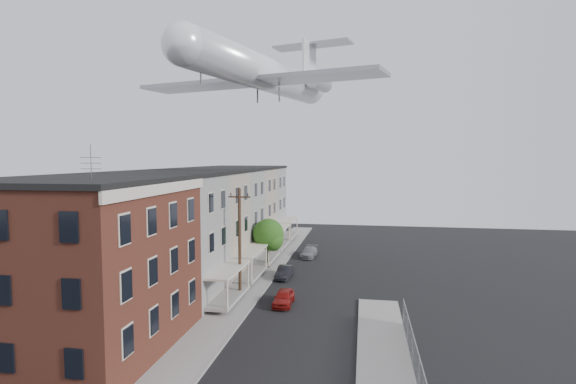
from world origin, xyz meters
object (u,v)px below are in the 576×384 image
object	(u,v)px
car_near	(284,298)
street_tree	(269,236)
car_mid	(284,272)
airplane	(266,74)
utility_pole	(240,242)
car_far	(309,252)

from	to	relation	value
car_near	street_tree	bearing A→B (deg)	107.54
car_mid	airplane	bearing A→B (deg)	-128.95
street_tree	car_near	world-z (taller)	street_tree
car_near	car_mid	xyz separation A→B (m)	(-1.30, 7.70, -0.02)
utility_pole	street_tree	size ratio (longest dim) A/B	1.73
car_far	airplane	size ratio (longest dim) A/B	0.15
car_mid	airplane	distance (m)	18.42
car_near	airplane	distance (m)	19.49
car_mid	airplane	xyz separation A→B (m)	(-1.35, -1.53, 18.31)
street_tree	car_far	distance (m)	7.58
utility_pole	street_tree	xyz separation A→B (m)	(0.33, 9.92, -1.22)
utility_pole	street_tree	bearing A→B (deg)	88.11
car_mid	car_far	bearing A→B (deg)	85.36
car_near	car_mid	size ratio (longest dim) A/B	0.99
street_tree	car_far	bearing A→B (deg)	61.27
utility_pole	airplane	size ratio (longest dim) A/B	0.35
car_near	car_far	distance (m)	17.15
car_near	utility_pole	bearing A→B (deg)	164.23
car_near	car_far	bearing A→B (deg)	90.36
car_near	airplane	size ratio (longest dim) A/B	0.14
car_mid	car_near	bearing A→B (deg)	-77.82
street_tree	airplane	size ratio (longest dim) A/B	0.20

